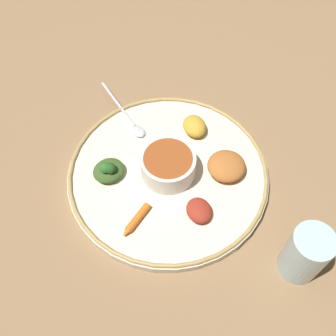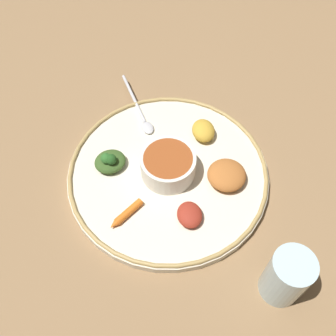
# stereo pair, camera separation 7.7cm
# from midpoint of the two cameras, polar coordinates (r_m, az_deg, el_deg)

# --- Properties ---
(ground_plane) EXTENTS (2.40, 2.40, 0.00)m
(ground_plane) POSITION_cam_midpoint_polar(r_m,az_deg,el_deg) (0.80, -2.76, -1.50)
(ground_plane) COLOR olive
(platter) EXTENTS (0.40, 0.40, 0.02)m
(platter) POSITION_cam_midpoint_polar(r_m,az_deg,el_deg) (0.79, -2.78, -1.16)
(platter) COLOR beige
(platter) RESTS_ON ground_plane
(platter_rim) EXTENTS (0.39, 0.39, 0.01)m
(platter_rim) POSITION_cam_midpoint_polar(r_m,az_deg,el_deg) (0.78, -2.82, -0.70)
(platter_rim) COLOR tan
(platter_rim) RESTS_ON platter
(center_bowl) EXTENTS (0.11, 0.11, 0.05)m
(center_bowl) POSITION_cam_midpoint_polar(r_m,az_deg,el_deg) (0.76, -2.89, 0.25)
(center_bowl) COLOR silver
(center_bowl) RESTS_ON platter
(spoon) EXTENTS (0.18, 0.07, 0.01)m
(spoon) POSITION_cam_midpoint_polar(r_m,az_deg,el_deg) (0.87, -8.30, 7.03)
(spoon) COLOR silver
(spoon) RESTS_ON platter
(greens_pile) EXTENTS (0.07, 0.08, 0.04)m
(greens_pile) POSITION_cam_midpoint_polar(r_m,az_deg,el_deg) (0.78, -11.34, -0.49)
(greens_pile) COLOR #385623
(greens_pile) RESTS_ON platter
(carrot_near_spoon) EXTENTS (0.06, 0.07, 0.01)m
(carrot_near_spoon) POSITION_cam_midpoint_polar(r_m,az_deg,el_deg) (0.73, -7.62, -7.63)
(carrot_near_spoon) COLOR orange
(carrot_near_spoon) RESTS_ON platter
(mound_beet) EXTENTS (0.06, 0.05, 0.02)m
(mound_beet) POSITION_cam_midpoint_polar(r_m,az_deg,el_deg) (0.73, 1.44, -6.34)
(mound_beet) COLOR maroon
(mound_beet) RESTS_ON platter
(mound_chickpea) EXTENTS (0.09, 0.09, 0.03)m
(mound_chickpea) POSITION_cam_midpoint_polar(r_m,az_deg,el_deg) (0.77, 5.58, 0.06)
(mound_chickpea) COLOR #B2662D
(mound_chickpea) RESTS_ON platter
(mound_lentil_yellow) EXTENTS (0.06, 0.05, 0.03)m
(mound_lentil_yellow) POSITION_cam_midpoint_polar(r_m,az_deg,el_deg) (0.83, 1.17, 5.82)
(mound_lentil_yellow) COLOR gold
(mound_lentil_yellow) RESTS_ON platter
(drinking_glass) EXTENTS (0.07, 0.07, 0.11)m
(drinking_glass) POSITION_cam_midpoint_polar(r_m,az_deg,el_deg) (0.70, 15.88, -12.28)
(drinking_glass) COLOR silver
(drinking_glass) RESTS_ON ground_plane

